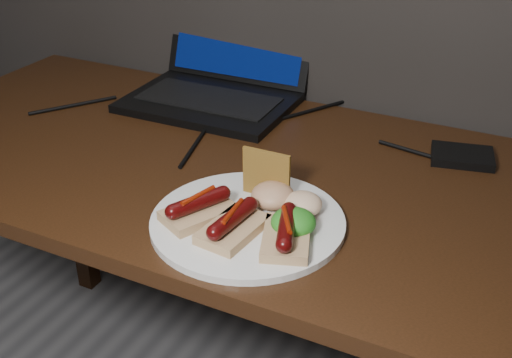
% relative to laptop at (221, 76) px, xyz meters
% --- Properties ---
extents(desk, '(1.40, 0.70, 0.75)m').
position_rel_laptop_xyz_m(desk, '(0.13, -0.28, -0.14)').
color(desk, '#351B0D').
rests_on(desk, ground).
extents(laptop, '(0.37, 0.35, 0.25)m').
position_rel_laptop_xyz_m(laptop, '(0.00, 0.00, 0.00)').
color(laptop, black).
rests_on(laptop, desk).
extents(hard_drive, '(0.13, 0.11, 0.02)m').
position_rel_laptop_xyz_m(hard_drive, '(0.57, -0.07, -0.05)').
color(hard_drive, black).
rests_on(hard_drive, desk).
extents(desk_cables, '(0.88, 0.47, 0.01)m').
position_rel_laptop_xyz_m(desk_cables, '(0.10, -0.13, -0.05)').
color(desk_cables, black).
rests_on(desk_cables, desk).
extents(plate, '(0.38, 0.38, 0.01)m').
position_rel_laptop_xyz_m(plate, '(0.30, -0.46, -0.05)').
color(plate, silver).
rests_on(plate, desk).
extents(bread_sausage_left, '(0.11, 0.13, 0.04)m').
position_rel_laptop_xyz_m(bread_sausage_left, '(0.23, -0.49, -0.02)').
color(bread_sausage_left, '#DDBE82').
rests_on(bread_sausage_left, plate).
extents(bread_sausage_center, '(0.08, 0.12, 0.04)m').
position_rel_laptop_xyz_m(bread_sausage_center, '(0.30, -0.51, -0.02)').
color(bread_sausage_center, '#DDBE82').
rests_on(bread_sausage_center, plate).
extents(bread_sausage_right, '(0.10, 0.13, 0.04)m').
position_rel_laptop_xyz_m(bread_sausage_right, '(0.39, -0.49, -0.02)').
color(bread_sausage_right, '#DDBE82').
rests_on(bread_sausage_right, plate).
extents(crispbread, '(0.09, 0.01, 0.08)m').
position_rel_laptop_xyz_m(crispbread, '(0.30, -0.38, 0.00)').
color(crispbread, '#A4792D').
rests_on(crispbread, plate).
extents(salad_greens, '(0.07, 0.07, 0.04)m').
position_rel_laptop_xyz_m(salad_greens, '(0.38, -0.46, -0.02)').
color(salad_greens, '#1E6113').
rests_on(salad_greens, plate).
extents(salsa_mound, '(0.07, 0.07, 0.04)m').
position_rel_laptop_xyz_m(salsa_mound, '(0.32, -0.41, -0.02)').
color(salsa_mound, maroon).
rests_on(salsa_mound, plate).
extents(coleslaw_mound, '(0.06, 0.06, 0.04)m').
position_rel_laptop_xyz_m(coleslaw_mound, '(0.38, -0.41, -0.02)').
color(coleslaw_mound, '#EFE7CF').
rests_on(coleslaw_mound, plate).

